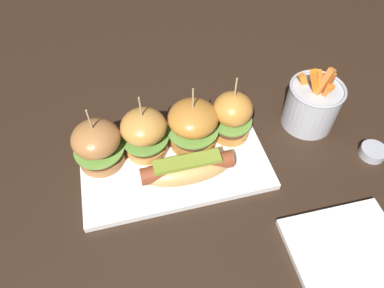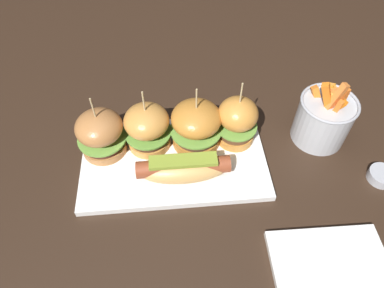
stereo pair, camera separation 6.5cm
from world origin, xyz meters
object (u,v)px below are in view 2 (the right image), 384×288
object	(u,v)px
slider_far_left	(101,133)
slider_center_right	(196,125)
sauce_ramekin	(382,176)
slider_center_left	(147,127)
side_plate	(337,286)
fries_bucket	(323,118)
slider_far_right	(237,121)
hot_dog	(183,168)
platter_main	(174,160)

from	to	relation	value
slider_far_left	slider_center_right	distance (m)	0.18
sauce_ramekin	slider_center_left	bearing A→B (deg)	165.16
slider_center_left	side_plate	world-z (taller)	slider_center_left
slider_far_left	sauce_ramekin	xyz separation A→B (m)	(0.53, -0.11, -0.05)
fries_bucket	sauce_ramekin	world-z (taller)	fries_bucket
slider_center_right	slider_center_left	bearing A→B (deg)	177.21
slider_far_right	fries_bucket	size ratio (longest dim) A/B	0.99
slider_center_left	sauce_ramekin	xyz separation A→B (m)	(0.44, -0.12, -0.05)
hot_dog	slider_center_right	size ratio (longest dim) A/B	1.21
slider_center_left	slider_far_right	bearing A→B (deg)	-0.72
slider_center_right	platter_main	bearing A→B (deg)	-141.45
platter_main	slider_far_left	xyz separation A→B (m)	(-0.14, 0.04, 0.05)
hot_dog	sauce_ramekin	bearing A→B (deg)	-4.68
platter_main	fries_bucket	bearing A→B (deg)	7.95
slider_far_left	platter_main	bearing A→B (deg)	-14.80
platter_main	side_plate	xyz separation A→B (m)	(0.24, -0.26, -0.00)
slider_center_left	slider_far_right	world-z (taller)	slider_far_right
platter_main	slider_far_right	world-z (taller)	slider_far_right
platter_main	slider_far_right	xyz separation A→B (m)	(0.13, 0.04, 0.06)
sauce_ramekin	fries_bucket	bearing A→B (deg)	127.10
platter_main	hot_dog	world-z (taller)	hot_dog
slider_center_left	fries_bucket	xyz separation A→B (m)	(0.35, 0.00, -0.01)
slider_center_right	side_plate	world-z (taller)	slider_center_right
slider_center_right	side_plate	size ratio (longest dim) A/B	0.75
slider_center_right	slider_far_right	bearing A→B (deg)	1.72
slider_far_left	fries_bucket	bearing A→B (deg)	0.87
slider_far_left	side_plate	size ratio (longest dim) A/B	0.73
slider_center_left	fries_bucket	bearing A→B (deg)	0.03
slider_far_left	slider_far_right	bearing A→B (deg)	0.95
platter_main	fries_bucket	world-z (taller)	fries_bucket
platter_main	hot_dog	bearing A→B (deg)	-69.35
slider_center_right	fries_bucket	size ratio (longest dim) A/B	0.95
hot_dog	slider_center_right	distance (m)	0.09
fries_bucket	slider_far_left	bearing A→B (deg)	-179.13
hot_dog	slider_center_right	world-z (taller)	slider_center_right
slider_far_right	fries_bucket	xyz separation A→B (m)	(0.18, 0.00, -0.01)
platter_main	fries_bucket	distance (m)	0.31
slider_far_left	sauce_ramekin	distance (m)	0.55
fries_bucket	side_plate	bearing A→B (deg)	-102.27
side_plate	sauce_ramekin	bearing A→B (deg)	50.68
sauce_ramekin	platter_main	bearing A→B (deg)	169.32
slider_far_left	sauce_ramekin	size ratio (longest dim) A/B	2.69
slider_center_right	sauce_ramekin	bearing A→B (deg)	-17.94
slider_far_left	fries_bucket	xyz separation A→B (m)	(0.44, 0.01, -0.01)
hot_dog	slider_far_right	bearing A→B (deg)	36.86
platter_main	slider_center_right	world-z (taller)	slider_center_right
slider_center_right	sauce_ramekin	xyz separation A→B (m)	(0.35, -0.11, -0.05)
fries_bucket	platter_main	bearing A→B (deg)	-172.05
fries_bucket	slider_center_right	bearing A→B (deg)	-178.94
slider_far_right	slider_center_right	bearing A→B (deg)	-178.28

